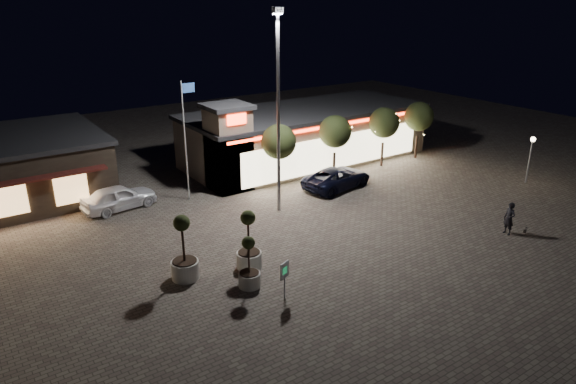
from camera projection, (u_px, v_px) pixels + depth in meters
ground at (333, 269)px, 25.93m from camera, size 90.00×90.00×0.00m
retail_building at (302, 135)px, 42.34m from camera, size 20.40×8.40×6.10m
floodlight_pole at (278, 102)px, 30.64m from camera, size 0.60×0.40×12.38m
flagpole at (186, 131)px, 33.24m from camera, size 0.95×0.10×8.00m
lamp_post_east at (531, 151)px, 37.17m from camera, size 0.36×0.36×3.48m
string_tree_a at (279, 142)px, 35.24m from camera, size 2.42×2.42×4.79m
string_tree_b at (335, 132)px, 37.89m from camera, size 2.42×2.42×4.79m
string_tree_c at (384, 123)px, 40.53m from camera, size 2.42×2.42×4.79m
string_tree_d at (419, 117)px, 42.65m from camera, size 2.42×2.42×4.79m
pickup_truck at (337, 178)px, 36.73m from camera, size 5.81×3.36×1.52m
white_sedan at (119, 197)px, 33.04m from camera, size 4.96×2.51×1.62m
pedestrian at (509, 219)px, 29.48m from camera, size 0.55×0.76×1.93m
dog at (526, 229)px, 29.76m from camera, size 0.48×0.30×0.26m
planter_left at (184, 259)px, 24.79m from camera, size 1.36×1.36×3.34m
planter_mid at (249, 271)px, 24.16m from camera, size 1.06×1.06×2.60m
planter_right at (249, 250)px, 25.77m from camera, size 1.28×1.28×3.14m
valet_sign at (284, 273)px, 23.01m from camera, size 0.58×0.28×1.84m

